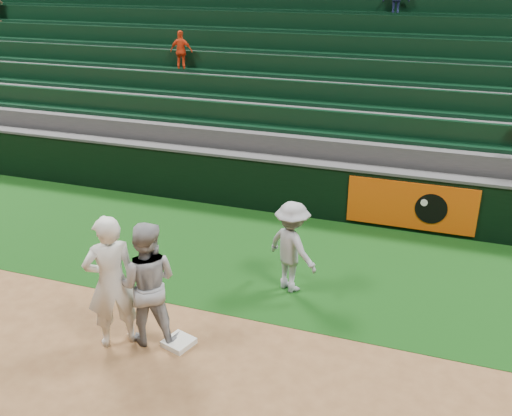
{
  "coord_description": "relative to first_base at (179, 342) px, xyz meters",
  "views": [
    {
      "loc": [
        3.55,
        -6.2,
        5.15
      ],
      "look_at": [
        0.57,
        2.3,
        1.3
      ],
      "focal_mm": 40.0,
      "sensor_mm": 36.0,
      "label": 1
    }
  ],
  "objects": [
    {
      "name": "ground",
      "position": [
        -0.19,
        0.05,
        -0.04
      ],
      "size": [
        70.0,
        70.0,
        0.0
      ],
      "primitive_type": "plane",
      "color": "brown",
      "rests_on": "ground"
    },
    {
      "name": "foul_grass",
      "position": [
        -0.19,
        3.05,
        -0.04
      ],
      "size": [
        36.0,
        4.2,
        0.01
      ],
      "primitive_type": "cube",
      "color": "black",
      "rests_on": "ground"
    },
    {
      "name": "first_base",
      "position": [
        0.0,
        0.0,
        0.0
      ],
      "size": [
        0.48,
        0.48,
        0.09
      ],
      "primitive_type": "cube",
      "rotation": [
        0.0,
        0.0,
        -0.29
      ],
      "color": "white",
      "rests_on": "ground"
    },
    {
      "name": "first_baseman",
      "position": [
        -0.89,
        -0.23,
        0.98
      ],
      "size": [
        0.88,
        0.86,
        2.04
      ],
      "primitive_type": "imported",
      "rotation": [
        0.0,
        0.0,
        3.89
      ],
      "color": "white",
      "rests_on": "ground"
    },
    {
      "name": "baserunner",
      "position": [
        -0.46,
        0.01,
        0.91
      ],
      "size": [
        1.09,
        0.95,
        1.9
      ],
      "primitive_type": "imported",
      "rotation": [
        0.0,
        0.0,
        3.43
      ],
      "color": "#9A9CA4",
      "rests_on": "ground"
    },
    {
      "name": "base_coach",
      "position": [
        1.12,
        2.07,
        0.76
      ],
      "size": [
        1.19,
        1.04,
        1.6
      ],
      "primitive_type": "imported",
      "rotation": [
        0.0,
        0.0,
        2.61
      ],
      "color": "#989AA5",
      "rests_on": "foul_grass"
    },
    {
      "name": "field_wall",
      "position": [
        -0.17,
        5.25,
        0.59
      ],
      "size": [
        36.0,
        0.45,
        1.25
      ],
      "color": "black",
      "rests_on": "ground"
    },
    {
      "name": "stadium_seating",
      "position": [
        -0.19,
        9.02,
        1.66
      ],
      "size": [
        36.0,
        5.95,
        4.98
      ],
      "color": "#353538",
      "rests_on": "ground"
    }
  ]
}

